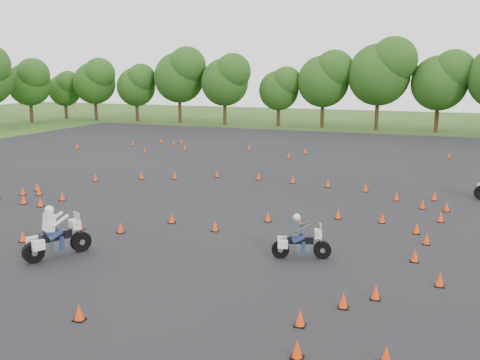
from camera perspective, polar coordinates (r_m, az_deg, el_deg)
The scene contains 6 objects.
ground at distance 23.79m, azimuth -3.37°, elevation -4.68°, with size 140.00×140.00×0.00m, color #2D5119.
asphalt_pad at distance 29.19m, azimuth 1.37°, elevation -1.55°, with size 62.00×62.00×0.00m, color black.
treeline at distance 56.26m, azimuth 14.83°, elevation 9.26°, with size 86.99×32.22×10.61m.
traffic_cones at distance 29.23m, azimuth 1.14°, elevation -1.07°, with size 36.25×32.79×0.45m.
rider_grey at distance 19.43m, azimuth 6.59°, elevation -5.96°, with size 2.15×0.66×1.66m, color #3C4044, non-canonical shape.
rider_white at distance 20.48m, azimuth -18.97°, elevation -5.16°, with size 2.55×0.78×1.97m, color silver, non-canonical shape.
Camera 1 is at (9.24, -20.86, 6.73)m, focal length 40.00 mm.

